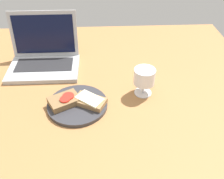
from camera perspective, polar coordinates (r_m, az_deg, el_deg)
name	(u,v)px	position (r cm, az deg, el deg)	size (l,w,h in cm)	color
wooden_table	(104,105)	(99.56, -1.95, -3.46)	(140.00, 140.00, 3.00)	#9E6B3D
plate	(78,105)	(97.02, -7.71, -3.44)	(23.10, 23.10, 1.47)	#333338
sandwich_with_tomato	(65,100)	(96.44, -10.61, -2.46)	(13.62, 12.24, 3.06)	brown
sandwich_with_cheese	(91,101)	(95.16, -4.91, -2.58)	(13.63, 11.39, 2.64)	#937047
wine_glass	(145,78)	(98.80, 7.56, 2.67)	(8.38, 8.38, 11.54)	white
laptop	(45,58)	(120.57, -15.13, 7.02)	(31.70, 24.66, 23.22)	#ADAFB5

